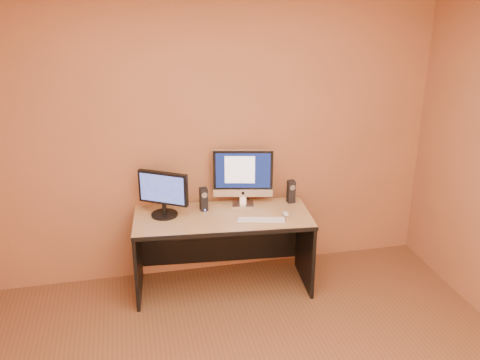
# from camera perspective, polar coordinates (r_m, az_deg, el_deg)

# --- Properties ---
(walls) EXTENTS (4.00, 4.00, 2.60)m
(walls) POSITION_cam_1_polar(r_m,az_deg,el_deg) (2.85, 3.91, -6.18)
(walls) COLOR #A26241
(walls) RESTS_ON ground
(desk) EXTENTS (1.55, 0.78, 0.69)m
(desk) POSITION_cam_1_polar(r_m,az_deg,el_deg) (4.71, -1.82, -7.69)
(desk) COLOR tan
(desk) RESTS_ON ground
(imac) EXTENTS (0.56, 0.31, 0.51)m
(imac) POSITION_cam_1_polar(r_m,az_deg,el_deg) (4.68, 0.32, 0.28)
(imac) COLOR silver
(imac) RESTS_ON desk
(second_monitor) EXTENTS (0.50, 0.43, 0.39)m
(second_monitor) POSITION_cam_1_polar(r_m,az_deg,el_deg) (4.52, -8.17, -1.50)
(second_monitor) COLOR black
(second_monitor) RESTS_ON desk
(speaker_left) EXTENTS (0.07, 0.07, 0.21)m
(speaker_left) POSITION_cam_1_polar(r_m,az_deg,el_deg) (4.63, -3.90, -2.06)
(speaker_left) COLOR black
(speaker_left) RESTS_ON desk
(speaker_right) EXTENTS (0.07, 0.07, 0.21)m
(speaker_right) POSITION_cam_1_polar(r_m,az_deg,el_deg) (4.80, 5.46, -1.24)
(speaker_right) COLOR black
(speaker_right) RESTS_ON desk
(keyboard) EXTENTS (0.42, 0.19, 0.02)m
(keyboard) POSITION_cam_1_polar(r_m,az_deg,el_deg) (4.46, 2.33, -4.30)
(keyboard) COLOR silver
(keyboard) RESTS_ON desk
(mouse) EXTENTS (0.06, 0.10, 0.03)m
(mouse) POSITION_cam_1_polar(r_m,az_deg,el_deg) (4.57, 4.90, -3.59)
(mouse) COLOR silver
(mouse) RESTS_ON desk
(cable_a) EXTENTS (0.02, 0.21, 0.01)m
(cable_a) POSITION_cam_1_polar(r_m,az_deg,el_deg) (4.83, 1.10, -2.29)
(cable_a) COLOR black
(cable_a) RESTS_ON desk
(cable_b) EXTENTS (0.11, 0.14, 0.01)m
(cable_b) POSITION_cam_1_polar(r_m,az_deg,el_deg) (4.85, 0.31, -2.18)
(cable_b) COLOR black
(cable_b) RESTS_ON desk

